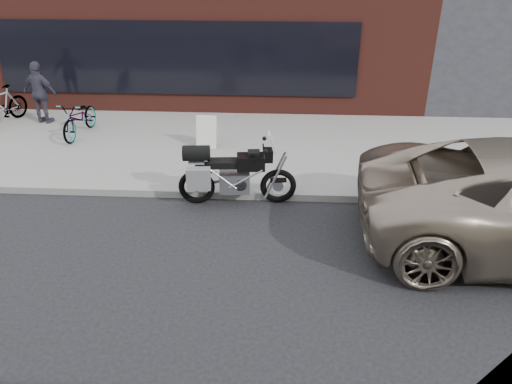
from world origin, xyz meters
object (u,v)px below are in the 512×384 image
object	(u,v)px
cafe_patron_right	(40,93)
sandwich_sign	(207,131)
bicycle_front	(80,118)
motorcycle	(229,174)
bicycle_rear	(2,106)

from	to	relation	value
cafe_patron_right	sandwich_sign	bearing A→B (deg)	175.12
bicycle_front	sandwich_sign	xyz separation A→B (m)	(3.33, -0.55, -0.07)
motorcycle	bicycle_rear	bearing A→B (deg)	144.51
bicycle_front	cafe_patron_right	size ratio (longest dim) A/B	1.05
motorcycle	bicycle_front	world-z (taller)	motorcycle
sandwich_sign	bicycle_rear	bearing A→B (deg)	168.60
motorcycle	cafe_patron_right	bearing A→B (deg)	139.01
bicycle_front	sandwich_sign	world-z (taller)	bicycle_front
motorcycle	bicycle_front	xyz separation A→B (m)	(-4.14, 3.15, -0.02)
cafe_patron_right	bicycle_front	bearing A→B (deg)	158.99
bicycle_rear	cafe_patron_right	world-z (taller)	cafe_patron_right
bicycle_front	cafe_patron_right	xyz separation A→B (m)	(-1.36, 0.89, 0.37)
motorcycle	cafe_patron_right	size ratio (longest dim) A/B	1.39
bicycle_front	cafe_patron_right	bearing A→B (deg)	151.51
bicycle_rear	cafe_patron_right	size ratio (longest dim) A/B	0.99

